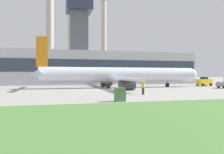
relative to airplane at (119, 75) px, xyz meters
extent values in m
plane|color=#999691|center=(-3.13, -5.64, -2.58)|extent=(400.00, 400.00, 0.00)
cube|color=#B2B2B7|center=(-3.13, 20.65, 2.04)|extent=(63.33, 11.82, 9.25)
cube|color=#2D3847|center=(-3.13, 14.69, 2.51)|extent=(62.06, 0.16, 3.33)
cube|color=#4C515B|center=(-6.02, 20.65, 7.85)|extent=(4.87, 4.87, 20.86)
cube|color=#283342|center=(-6.02, 20.65, 20.23)|extent=(7.31, 7.31, 3.90)
cylinder|color=#B2A899|center=(-14.97, 56.94, 17.20)|extent=(3.27, 3.27, 39.57)
cylinder|color=#B2A899|center=(-6.04, 57.88, 18.30)|extent=(2.45, 2.45, 41.76)
cylinder|color=#B2A899|center=(9.34, 57.13, 16.21)|extent=(2.44, 2.44, 37.59)
cylinder|color=#4C4C51|center=(9.34, 57.13, 35.37)|extent=(2.81, 2.81, 0.73)
cylinder|color=silver|center=(0.52, 0.00, 0.09)|extent=(32.35, 3.00, 3.00)
sphere|color=silver|center=(16.69, 0.00, 0.09)|extent=(2.85, 2.85, 2.85)
cone|color=silver|center=(-15.66, 0.00, 0.09)|extent=(3.30, 2.85, 2.85)
cube|color=orange|center=(-15.03, 0.00, 4.42)|extent=(2.10, 0.24, 5.66)
cube|color=silver|center=(-15.13, -4.16, 0.54)|extent=(0.88, 8.32, 0.20)
cube|color=silver|center=(-15.13, 4.16, 0.54)|extent=(0.88, 8.32, 0.20)
cube|color=silver|center=(-1.10, -7.53, -0.66)|extent=(1.96, 13.87, 0.36)
cube|color=silver|center=(-1.10, 7.53, -0.66)|extent=(1.96, 13.87, 0.36)
cylinder|color=#333338|center=(-0.80, -7.74, -1.67)|extent=(2.66, 1.71, 1.71)
cylinder|color=#333338|center=(-0.80, 7.74, -1.67)|extent=(2.66, 1.71, 1.71)
cylinder|color=#59595B|center=(11.03, 0.00, -1.40)|extent=(0.20, 0.20, 1.47)
sphere|color=black|center=(11.03, 0.00, -2.13)|extent=(0.91, 0.91, 0.91)
cylinder|color=#59595B|center=(-2.72, -2.10, -1.40)|extent=(0.20, 0.20, 1.47)
sphere|color=black|center=(-2.72, -2.10, -2.13)|extent=(0.91, 0.91, 0.91)
cylinder|color=#59595B|center=(-2.72, 2.10, -1.40)|extent=(0.20, 0.20, 1.47)
sphere|color=black|center=(-2.72, 2.10, -2.13)|extent=(0.91, 0.91, 0.91)
cube|color=yellow|center=(21.53, 1.55, -1.60)|extent=(3.62, 2.12, 1.33)
cube|color=black|center=(21.53, 1.55, -0.68)|extent=(1.33, 1.35, 0.50)
sphere|color=black|center=(22.82, 0.86, -2.23)|extent=(0.70, 0.70, 0.70)
sphere|color=black|center=(22.63, 2.51, -2.23)|extent=(0.70, 0.70, 0.70)
sphere|color=black|center=(20.42, 0.60, -2.23)|extent=(0.70, 0.70, 0.70)
sphere|color=black|center=(20.24, 2.25, -2.23)|extent=(0.70, 0.70, 0.70)
cube|color=gray|center=(19.24, -6.77, -1.81)|extent=(1.74, 2.23, 0.92)
sphere|color=black|center=(19.29, -5.80, -2.23)|extent=(0.70, 0.70, 0.70)
sphere|color=black|center=(18.98, -7.71, -2.23)|extent=(0.70, 0.70, 0.70)
cylinder|color=#23283D|center=(-1.28, -15.97, -2.14)|extent=(0.41, 0.41, 0.89)
cylinder|color=#F2A514|center=(-1.28, -15.97, -1.34)|extent=(0.51, 0.51, 0.70)
sphere|color=tan|center=(-1.28, -15.97, -0.87)|extent=(0.24, 0.24, 0.24)
cube|color=#4C724C|center=(-6.39, -22.39, -1.91)|extent=(0.97, 0.83, 1.34)
camera|label=1|loc=(-12.50, -42.95, 0.00)|focal=35.00mm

